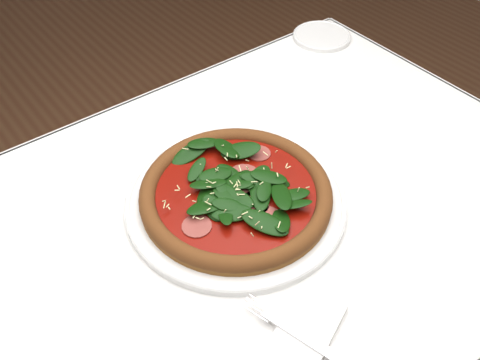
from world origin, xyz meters
TOP-DOWN VIEW (x-y plane):
  - dining_table at (0.00, 0.00)m, footprint 1.21×0.81m
  - plate at (0.01, 0.03)m, footprint 0.38×0.38m
  - pizza at (0.01, 0.03)m, footprint 0.35×0.35m
  - napkin at (-0.07, -0.23)m, footprint 0.17×0.13m
  - fork at (-0.08, -0.20)m, footprint 0.06×0.16m
  - saucer_far at (0.51, 0.34)m, footprint 0.14×0.14m

SIDE VIEW (x-z plane):
  - dining_table at x=0.00m, z-range 0.27..1.02m
  - napkin at x=-0.07m, z-range 0.75..0.76m
  - saucer_far at x=0.51m, z-range 0.75..0.76m
  - plate at x=0.01m, z-range 0.75..0.77m
  - fork at x=-0.08m, z-range 0.76..0.77m
  - pizza at x=0.01m, z-range 0.76..0.80m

